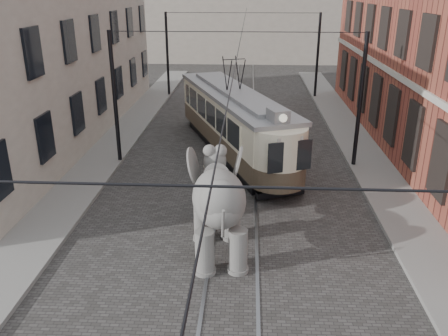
# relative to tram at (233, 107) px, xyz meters

# --- Properties ---
(ground) EXTENTS (120.00, 120.00, 0.00)m
(ground) POSITION_rel_tram_xyz_m (0.37, -7.74, -2.30)
(ground) COLOR #3F3D3A
(tram_rails) EXTENTS (1.54, 80.00, 0.02)m
(tram_rails) POSITION_rel_tram_xyz_m (0.37, -7.74, -2.29)
(tram_rails) COLOR slate
(tram_rails) RESTS_ON ground
(sidewalk_right) EXTENTS (2.00, 60.00, 0.15)m
(sidewalk_right) POSITION_rel_tram_xyz_m (6.37, -7.74, -2.23)
(sidewalk_right) COLOR slate
(sidewalk_right) RESTS_ON ground
(sidewalk_left) EXTENTS (2.00, 60.00, 0.15)m
(sidewalk_left) POSITION_rel_tram_xyz_m (-6.13, -7.74, -2.23)
(sidewalk_left) COLOR slate
(sidewalk_left) RESTS_ON ground
(stucco_building) EXTENTS (7.00, 24.00, 10.00)m
(stucco_building) POSITION_rel_tram_xyz_m (-10.63, 2.26, 2.70)
(stucco_building) COLOR gray
(stucco_building) RESTS_ON ground
(catenary) EXTENTS (11.00, 30.20, 6.00)m
(catenary) POSITION_rel_tram_xyz_m (0.17, -2.74, 0.70)
(catenary) COLOR black
(catenary) RESTS_ON ground
(tram) EXTENTS (6.40, 11.70, 4.61)m
(tram) POSITION_rel_tram_xyz_m (0.00, 0.00, 0.00)
(tram) COLOR beige
(tram) RESTS_ON ground
(elephant) EXTENTS (3.30, 5.18, 2.98)m
(elephant) POSITION_rel_tram_xyz_m (-0.08, -9.46, -0.81)
(elephant) COLOR #63615C
(elephant) RESTS_ON ground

